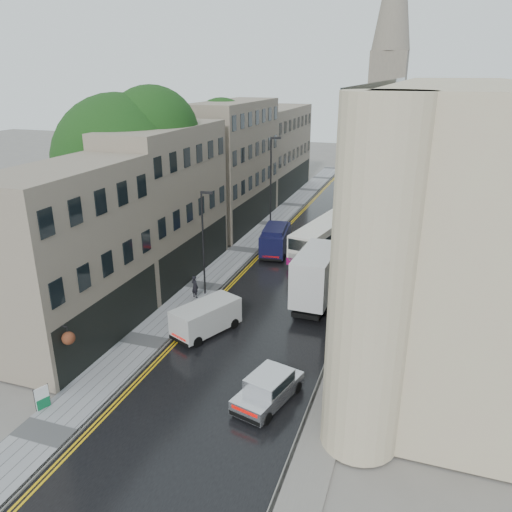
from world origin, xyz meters
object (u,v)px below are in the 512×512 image
Objects in this scene: white_van at (178,322)px; lamp_post_far at (271,183)px; cream_bus at (299,244)px; navy_van at (261,245)px; white_lorry at (297,283)px; tree_near at (123,184)px; tree_far at (202,165)px; pedestrian at (195,287)px; silver_hatchback at (237,398)px; lamp_post_near at (203,244)px; estate_sign at (42,398)px.

lamp_post_far is at bearing 117.32° from white_van.
navy_van is (-3.01, -0.95, -0.07)m from cream_bus.
lamp_post_far reaches higher than white_lorry.
tree_far is (0.30, 13.00, -0.72)m from tree_near.
cream_bus is at bearing -92.43° from pedestrian.
white_lorry reaches higher than white_van.
navy_van is (-5.21, 19.18, 0.54)m from silver_hatchback.
lamp_post_far is (-0.09, 17.62, 3.58)m from pedestrian.
white_lorry is 11.00m from silver_hatchback.
lamp_post_near reaches higher than cream_bus.
white_lorry reaches higher than cream_bus.
white_lorry is 7.11m from pedestrian.
tree_far reaches higher than estate_sign.
lamp_post_far reaches higher than pedestrian.
cream_bus is at bearing 57.47° from lamp_post_near.
navy_van reaches higher than estate_sign.
silver_hatchback is 19.88m from navy_van.
cream_bus is 20.25m from silver_hatchback.
navy_van is 9.61m from lamp_post_far.
lamp_post_far is (6.49, 1.78, -1.73)m from tree_far.
cream_bus is at bearing 98.05° from estate_sign.
white_lorry is 18.68m from lamp_post_far.
silver_hatchback is (13.95, -13.24, -6.19)m from tree_near.
lamp_post_near is (6.95, -15.03, -2.48)m from tree_far.
lamp_post_far is (-7.10, 17.09, 2.55)m from white_lorry.
tree_far is at bearing -43.26° from pedestrian.
silver_hatchback is at bearing -18.93° from white_van.
tree_near is at bearing 151.07° from silver_hatchback.
white_lorry is at bearing -87.03° from lamp_post_far.
tree_far is at bearing 132.06° from silver_hatchback.
silver_hatchback is 2.47× the size of pedestrian.
lamp_post_near is at bearing -105.80° from cream_bus.
cream_bus is 10.26m from lamp_post_near.
white_lorry is 4.62× the size of pedestrian.
lamp_post_far is (-0.46, 16.80, 0.76)m from lamp_post_near.
tree_near reaches higher than lamp_post_far.
cream_bus reaches higher than pedestrian.
silver_hatchback is at bearing -62.52° from tree_far.
cream_bus is (11.75, 6.88, -5.58)m from tree_near.
cream_bus is (11.45, -6.12, -4.87)m from tree_far.
tree_near is 9.58m from pedestrian.
pedestrian is at bearing -109.31° from lamp_post_far.
silver_hatchback is 0.79× the size of navy_van.
silver_hatchback reaches higher than estate_sign.
cream_bus is at bearing 100.30° from white_van.
white_lorry reaches higher than estate_sign.
tree_near is 12.49× the size of estate_sign.
white_van is at bearing -133.72° from white_lorry.
lamp_post_near is (-6.70, 11.21, 2.99)m from silver_hatchback.
lamp_post_near reaches higher than estate_sign.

